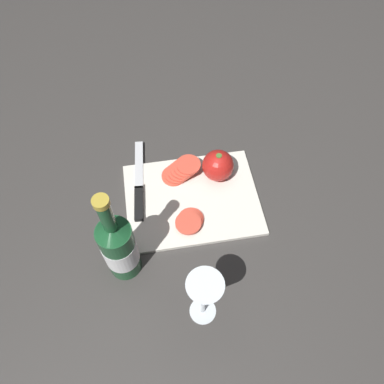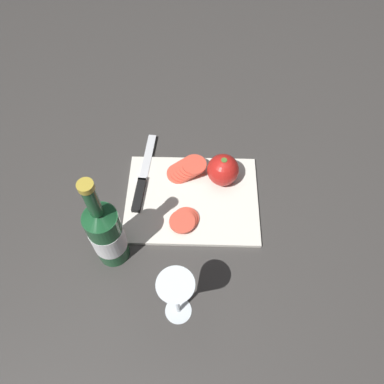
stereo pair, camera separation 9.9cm
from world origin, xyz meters
The scene contains 8 objects.
ground_plane centered at (0.00, 0.00, 0.00)m, with size 3.00×3.00×0.00m, color #383533.
cutting_board centered at (0.06, 0.03, 0.01)m, with size 0.36×0.27×0.01m.
wine_bottle centered at (0.26, 0.19, 0.11)m, with size 0.08×0.08×0.31m.
wine_glass centered at (0.09, 0.33, 0.13)m, with size 0.08×0.08×0.19m.
whole_tomato centered at (-0.02, -0.03, 0.05)m, with size 0.09×0.09×0.09m.
knife centered at (0.21, 0.00, 0.02)m, with size 0.05×0.27×0.01m.
tomato_slice_stack_near centered at (0.08, 0.10, 0.02)m, with size 0.08×0.08×0.02m.
tomato_slice_stack_far centered at (0.08, -0.05, 0.03)m, with size 0.11×0.08×0.04m.
Camera 1 is at (0.15, 0.55, 0.88)m, focal length 35.00 mm.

